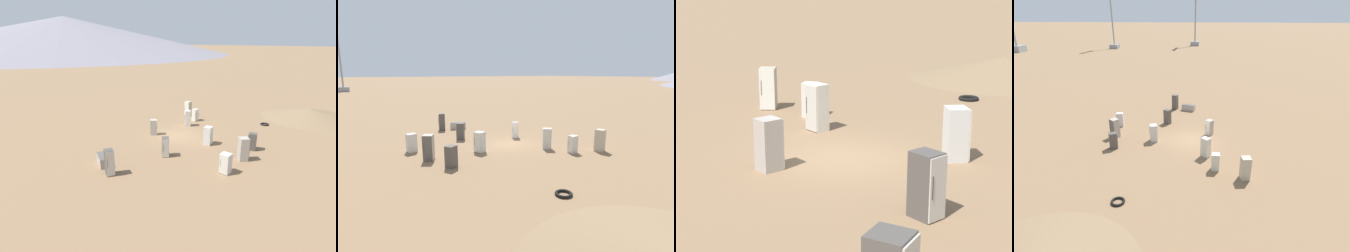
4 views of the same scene
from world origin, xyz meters
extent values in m
plane|color=#846647|center=(0.00, 0.00, 0.00)|extent=(1000.00, 1000.00, 0.00)
cube|color=gray|center=(88.66, 6.14, 0.84)|extent=(3.34, 3.34, 1.67)
cylinder|color=gray|center=(88.66, 6.14, 14.76)|extent=(0.56, 0.56, 26.18)
cube|color=silver|center=(2.63, 8.06, 0.76)|extent=(0.68, 0.80, 1.51)
cube|color=beige|center=(2.94, 8.10, 0.76)|extent=(0.13, 0.69, 1.45)
cylinder|color=#2D2D2D|center=(3.00, 7.86, 0.83)|extent=(0.02, 0.02, 0.53)
cube|color=#A89E93|center=(1.55, -1.80, 0.79)|extent=(0.87, 0.87, 1.57)
cube|color=silver|center=(1.28, -1.59, 0.79)|extent=(0.39, 0.49, 1.51)
cylinder|color=#2D2D2D|center=(1.39, -1.40, 0.86)|extent=(0.02, 0.02, 0.55)
cube|color=#4C4742|center=(-2.60, 6.94, 0.76)|extent=(0.85, 0.87, 1.51)
cube|color=#56514C|center=(-2.43, 6.63, 0.76)|extent=(0.54, 0.31, 1.45)
cylinder|color=#2D2D2D|center=(-2.61, 6.51, 0.83)|extent=(0.02, 0.02, 0.53)
cube|color=beige|center=(-5.23, -2.46, 0.71)|extent=(0.58, 0.60, 1.42)
cube|color=silver|center=(-5.22, -2.15, 0.71)|extent=(0.55, 0.05, 1.36)
cylinder|color=#2D2D2D|center=(-5.02, -2.12, 0.78)|extent=(0.02, 0.02, 0.50)
cube|color=silver|center=(-0.65, 3.55, 0.84)|extent=(0.91, 0.84, 1.68)
cube|color=silver|center=(-0.76, 3.87, 0.84)|extent=(0.69, 0.27, 1.61)
cylinder|color=#2D2D2D|center=(-0.52, 3.98, 0.92)|extent=(0.02, 0.02, 0.59)
cube|color=#A89E93|center=(-0.16, 7.63, 0.95)|extent=(0.98, 0.99, 1.90)
cube|color=#56514C|center=(-0.46, 7.84, 0.95)|extent=(0.43, 0.59, 1.82)
cylinder|color=#2D2D2D|center=(-0.34, 8.07, 1.04)|extent=(0.02, 0.02, 0.66)
cube|color=#4C4742|center=(9.04, 2.83, 0.95)|extent=(0.77, 0.79, 1.90)
cube|color=#BCB7AD|center=(9.14, 3.16, 0.95)|extent=(0.57, 0.21, 1.82)
cylinder|color=#2D2D2D|center=(9.35, 3.12, 1.04)|extent=(0.02, 0.02, 0.66)
cube|color=#B2A88E|center=(-6.23, -4.64, 0.91)|extent=(0.78, 0.79, 1.81)
cube|color=silver|center=(-5.88, -4.57, 0.91)|extent=(0.16, 0.65, 1.74)
cylinder|color=#2D2D2D|center=(-5.81, -4.80, 1.00)|extent=(0.02, 0.02, 0.63)
cube|color=#A89E93|center=(8.69, 1.04, 0.36)|extent=(1.09, 1.79, 0.72)
cube|color=#56514C|center=(8.69, 1.04, 0.74)|extent=(1.05, 1.72, 0.04)
cube|color=#4C4742|center=(4.00, 2.99, 0.81)|extent=(0.87, 0.89, 1.62)
cube|color=#BCB7AD|center=(4.22, 3.28, 0.81)|extent=(0.46, 0.37, 1.55)
cylinder|color=#2D2D2D|center=(4.40, 3.18, 0.89)|extent=(0.02, 0.02, 0.57)
cube|color=beige|center=(-3.15, -1.58, 0.88)|extent=(0.87, 0.90, 1.77)
cube|color=#BCB7AD|center=(-2.91, -1.76, 0.88)|extent=(0.45, 0.57, 1.69)
cylinder|color=#2D2D2D|center=(-3.04, -1.98, 0.97)|extent=(0.02, 0.02, 0.62)
torus|color=black|center=(-10.02, 3.91, 0.08)|extent=(0.94, 0.94, 0.16)
camera|label=1|loc=(16.83, 18.24, 9.10)|focal=28.00mm
camera|label=2|loc=(-18.65, 13.90, 6.33)|focal=28.00mm
camera|label=3|loc=(16.48, 3.81, 5.46)|focal=60.00mm
camera|label=4|loc=(-23.35, -1.95, 11.36)|focal=28.00mm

